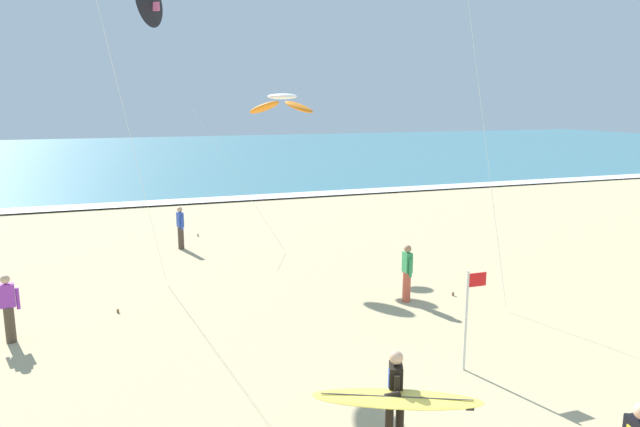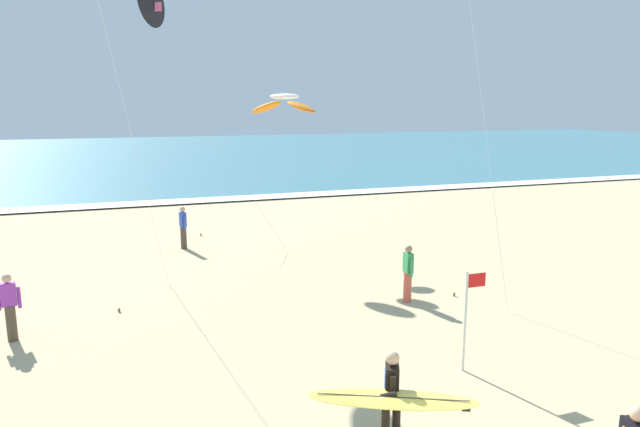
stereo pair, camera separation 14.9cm
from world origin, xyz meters
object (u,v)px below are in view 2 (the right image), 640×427
at_px(kite_delta_charcoal_high, 153,3).
at_px(bystander_purple_top, 10,307).
at_px(surfer_lead, 392,398).
at_px(bystander_green_top, 408,273).
at_px(kite_arc_ivory_mid, 284,104).
at_px(bystander_blue_top, 183,227).
at_px(lifeguard_flag, 468,311).

xyz_separation_m(kite_delta_charcoal_high, bystander_purple_top, (-3.68, -3.12, -7.24)).
distance_m(surfer_lead, bystander_green_top, 7.23).
height_order(surfer_lead, kite_arc_ivory_mid, kite_arc_ivory_mid).
bearing_deg(bystander_blue_top, bystander_purple_top, -122.07).
distance_m(surfer_lead, lifeguard_flag, 3.58).
xyz_separation_m(bystander_green_top, lifeguard_flag, (-0.77, -4.05, 0.45)).
bearing_deg(lifeguard_flag, kite_delta_charcoal_high, 124.48).
relative_size(bystander_blue_top, lifeguard_flag, 0.76).
bearing_deg(bystander_purple_top, kite_delta_charcoal_high, 40.32).
bearing_deg(bystander_green_top, kite_delta_charcoal_high, 148.67).
relative_size(kite_arc_ivory_mid, bystander_purple_top, 3.56).
xyz_separation_m(surfer_lead, bystander_purple_top, (-6.24, 6.89, -0.24)).
relative_size(surfer_lead, kite_delta_charcoal_high, 0.29).
distance_m(kite_arc_ivory_mid, kite_delta_charcoal_high, 5.71).
distance_m(bystander_green_top, bystander_purple_top, 9.80).
relative_size(surfer_lead, lifeguard_flag, 1.22).
distance_m(kite_delta_charcoal_high, bystander_purple_top, 8.70).
relative_size(surfer_lead, bystander_blue_top, 1.61).
xyz_separation_m(kite_arc_ivory_mid, lifeguard_flag, (0.96, -10.21, -4.05)).
distance_m(kite_arc_ivory_mid, bystander_green_top, 7.83).
height_order(kite_arc_ivory_mid, bystander_purple_top, kite_arc_ivory_mid).
relative_size(kite_arc_ivory_mid, bystander_green_top, 3.56).
height_order(kite_delta_charcoal_high, bystander_green_top, kite_delta_charcoal_high).
bearing_deg(kite_arc_ivory_mid, lifeguard_flag, -84.63).
relative_size(bystander_blue_top, bystander_purple_top, 1.00).
bearing_deg(bystander_blue_top, kite_delta_charcoal_high, -102.12).
bearing_deg(surfer_lead, kite_delta_charcoal_high, 104.33).
relative_size(kite_delta_charcoal_high, bystander_purple_top, 5.52).
height_order(kite_arc_ivory_mid, bystander_green_top, kite_arc_ivory_mid).
distance_m(surfer_lead, kite_delta_charcoal_high, 12.48).
distance_m(kite_delta_charcoal_high, lifeguard_flag, 11.60).
bearing_deg(surfer_lead, lifeguard_flag, 39.18).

